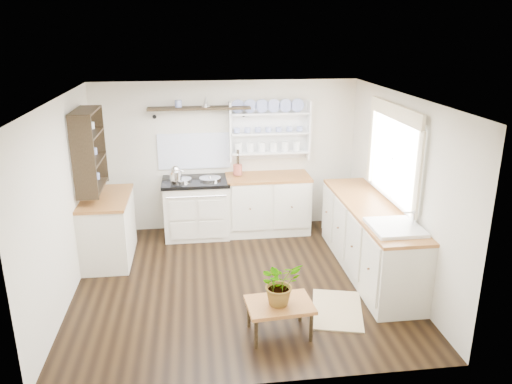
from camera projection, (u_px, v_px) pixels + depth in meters
floor at (239, 282)px, 6.27m from camera, size 4.00×3.80×0.01m
wall_back at (227, 156)px, 7.70m from camera, size 4.00×0.02×2.30m
wall_right at (400, 189)px, 6.15m from camera, size 0.02×3.80×2.30m
wall_left at (63, 203)px, 5.67m from camera, size 0.02×3.80×2.30m
ceiling at (237, 98)px, 5.55m from camera, size 4.00×3.80×0.01m
window at (394, 153)px, 6.16m from camera, size 0.08×1.55×1.22m
aga_cooker at (197, 207)px, 7.55m from camera, size 0.99×0.69×0.91m
back_cabinets at (268, 203)px, 7.71m from camera, size 1.27×0.63×0.90m
right_cabinets at (369, 238)px, 6.43m from camera, size 0.62×2.43×0.90m
belfast_sink at (394, 237)px, 5.61m from camera, size 0.55×0.60×0.45m
left_cabinets at (108, 227)px, 6.77m from camera, size 0.62×1.13×0.90m
plate_rack at (269, 130)px, 7.61m from camera, size 1.20×0.22×0.90m
high_shelf at (199, 109)px, 7.30m from camera, size 1.50×0.29×0.16m
left_shelving at (89, 150)px, 6.41m from camera, size 0.28×0.80×1.05m
kettle at (176, 173)px, 7.22m from camera, size 0.17×0.17×0.21m
utensil_crock at (238, 170)px, 7.56m from camera, size 0.14×0.14×0.16m
center_table at (280, 307)px, 5.12m from camera, size 0.71×0.53×0.36m
potted_plant at (280, 283)px, 5.03m from camera, size 0.51×0.48×0.46m
floor_rug at (337, 310)px, 5.64m from camera, size 0.75×0.96×0.02m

